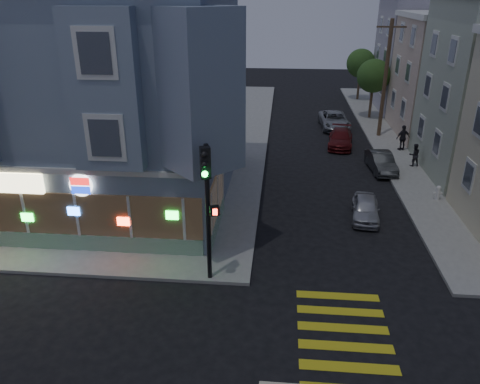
# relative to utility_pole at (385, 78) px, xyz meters

# --- Properties ---
(ground) EXTENTS (120.00, 120.00, 0.00)m
(ground) POSITION_rel_utility_pole_xyz_m (-12.00, -24.00, -4.80)
(ground) COLOR black
(ground) RESTS_ON ground
(sidewalk_nw) EXTENTS (33.00, 42.00, 0.15)m
(sidewalk_nw) POSITION_rel_utility_pole_xyz_m (-25.50, -1.00, -4.72)
(sidewalk_nw) COLOR gray
(sidewalk_nw) RESTS_ON ground
(corner_building) EXTENTS (14.60, 14.60, 11.40)m
(corner_building) POSITION_rel_utility_pole_xyz_m (-18.00, -13.02, 1.02)
(corner_building) COLOR slate
(corner_building) RESTS_ON sidewalk_nw
(row_house_c) EXTENTS (12.00, 8.60, 9.00)m
(row_house_c) POSITION_rel_utility_pole_xyz_m (7.50, 1.00, -0.15)
(row_house_c) COLOR tan
(row_house_c) RESTS_ON sidewalk_ne
(row_house_d) EXTENTS (12.00, 8.60, 10.50)m
(row_house_d) POSITION_rel_utility_pole_xyz_m (7.50, 10.00, 0.60)
(row_house_d) COLOR gray
(row_house_d) RESTS_ON sidewalk_ne
(utility_pole) EXTENTS (2.20, 0.30, 9.00)m
(utility_pole) POSITION_rel_utility_pole_xyz_m (0.00, 0.00, 0.00)
(utility_pole) COLOR #4C3826
(utility_pole) RESTS_ON sidewalk_ne
(street_tree_near) EXTENTS (3.00, 3.00, 5.30)m
(street_tree_near) POSITION_rel_utility_pole_xyz_m (0.20, 6.00, -0.86)
(street_tree_near) COLOR #4C3826
(street_tree_near) RESTS_ON sidewalk_ne
(street_tree_far) EXTENTS (3.00, 3.00, 5.30)m
(street_tree_far) POSITION_rel_utility_pole_xyz_m (0.20, 14.00, -0.86)
(street_tree_far) COLOR #4C3826
(street_tree_far) RESTS_ON sidewalk_ne
(pedestrian_a) EXTENTS (0.85, 0.72, 1.54)m
(pedestrian_a) POSITION_rel_utility_pole_xyz_m (1.00, -7.20, -3.88)
(pedestrian_a) COLOR #222127
(pedestrian_a) RESTS_ON sidewalk_ne
(pedestrian_b) EXTENTS (1.19, 0.84, 1.88)m
(pedestrian_b) POSITION_rel_utility_pole_xyz_m (1.00, -3.78, -3.71)
(pedestrian_b) COLOR black
(pedestrian_b) RESTS_ON sidewalk_ne
(parked_car_a) EXTENTS (1.77, 3.55, 1.16)m
(parked_car_a) POSITION_rel_utility_pole_xyz_m (-3.40, -15.28, -4.22)
(parked_car_a) COLOR #B0B1B8
(parked_car_a) RESTS_ON ground
(parked_car_b) EXTENTS (1.68, 3.96, 1.27)m
(parked_car_b) POSITION_rel_utility_pole_xyz_m (-1.30, -8.03, -4.16)
(parked_car_b) COLOR #323537
(parked_car_b) RESTS_ON ground
(parked_car_c) EXTENTS (2.32, 4.52, 1.26)m
(parked_car_c) POSITION_rel_utility_pole_xyz_m (-3.40, -2.83, -4.17)
(parked_car_c) COLOR maroon
(parked_car_c) RESTS_ON ground
(parked_car_d) EXTENTS (2.61, 5.14, 1.39)m
(parked_car_d) POSITION_rel_utility_pole_xyz_m (-3.40, 2.37, -4.10)
(parked_car_d) COLOR #95989E
(parked_car_d) RESTS_ON ground
(traffic_signal) EXTENTS (0.73, 0.64, 5.75)m
(traffic_signal) POSITION_rel_utility_pole_xyz_m (-10.64, -21.85, -0.76)
(traffic_signal) COLOR black
(traffic_signal) RESTS_ON sidewalk_nw
(fire_hydrant) EXTENTS (0.48, 0.28, 0.83)m
(fire_hydrant) POSITION_rel_utility_pole_xyz_m (1.00, -12.76, -4.21)
(fire_hydrant) COLOR white
(fire_hydrant) RESTS_ON sidewalk_ne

